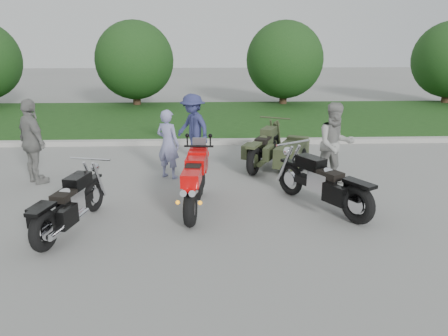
{
  "coord_description": "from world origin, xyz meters",
  "views": [
    {
      "loc": [
        0.27,
        -7.44,
        3.3
      ],
      "look_at": [
        0.61,
        0.77,
        0.8
      ],
      "focal_mm": 35.0,
      "sensor_mm": 36.0,
      "label": 1
    }
  ],
  "objects_px": {
    "sportbike_red": "(195,180)",
    "person_denim": "(193,127)",
    "cruiser_right": "(326,185)",
    "person_grey": "(335,144)",
    "cruiser_sidecar": "(280,152)",
    "person_stripe": "(168,144)",
    "person_back": "(33,142)",
    "cruiser_left": "(68,207)"
  },
  "relations": [
    {
      "from": "person_grey",
      "to": "person_denim",
      "type": "bearing_deg",
      "value": 138.58
    },
    {
      "from": "person_stripe",
      "to": "person_back",
      "type": "xyz_separation_m",
      "value": [
        -3.04,
        -0.28,
        0.15
      ]
    },
    {
      "from": "sportbike_red",
      "to": "person_denim",
      "type": "relative_size",
      "value": 1.24
    },
    {
      "from": "sportbike_red",
      "to": "cruiser_left",
      "type": "relative_size",
      "value": 0.97
    },
    {
      "from": "sportbike_red",
      "to": "person_denim",
      "type": "height_order",
      "value": "person_denim"
    },
    {
      "from": "sportbike_red",
      "to": "cruiser_sidecar",
      "type": "bearing_deg",
      "value": 57.81
    },
    {
      "from": "sportbike_red",
      "to": "person_grey",
      "type": "relative_size",
      "value": 1.19
    },
    {
      "from": "cruiser_right",
      "to": "person_denim",
      "type": "bearing_deg",
      "value": 94.8
    },
    {
      "from": "sportbike_red",
      "to": "cruiser_right",
      "type": "height_order",
      "value": "sportbike_red"
    },
    {
      "from": "sportbike_red",
      "to": "person_grey",
      "type": "height_order",
      "value": "person_grey"
    },
    {
      "from": "cruiser_left",
      "to": "person_stripe",
      "type": "xyz_separation_m",
      "value": [
        1.5,
        2.97,
        0.37
      ]
    },
    {
      "from": "cruiser_sidecar",
      "to": "person_grey",
      "type": "xyz_separation_m",
      "value": [
        1.03,
        -1.26,
        0.5
      ]
    },
    {
      "from": "person_back",
      "to": "person_stripe",
      "type": "bearing_deg",
      "value": -127.9
    },
    {
      "from": "cruiser_right",
      "to": "person_denim",
      "type": "relative_size",
      "value": 1.25
    },
    {
      "from": "cruiser_sidecar",
      "to": "cruiser_left",
      "type": "bearing_deg",
      "value": -114.83
    },
    {
      "from": "cruiser_right",
      "to": "person_stripe",
      "type": "distance_m",
      "value": 3.9
    },
    {
      "from": "cruiser_left",
      "to": "cruiser_right",
      "type": "xyz_separation_m",
      "value": [
        4.72,
        0.8,
        0.04
      ]
    },
    {
      "from": "person_stripe",
      "to": "cruiser_sidecar",
      "type": "bearing_deg",
      "value": -136.69
    },
    {
      "from": "person_grey",
      "to": "person_denim",
      "type": "relative_size",
      "value": 1.04
    },
    {
      "from": "person_denim",
      "to": "cruiser_right",
      "type": "bearing_deg",
      "value": -5.56
    },
    {
      "from": "cruiser_sidecar",
      "to": "sportbike_red",
      "type": "bearing_deg",
      "value": -102.39
    },
    {
      "from": "cruiser_right",
      "to": "person_back",
      "type": "relative_size",
      "value": 1.15
    },
    {
      "from": "cruiser_left",
      "to": "cruiser_sidecar",
      "type": "bearing_deg",
      "value": 53.44
    },
    {
      "from": "sportbike_red",
      "to": "person_grey",
      "type": "distance_m",
      "value": 3.49
    },
    {
      "from": "cruiser_sidecar",
      "to": "cruiser_right",
      "type": "bearing_deg",
      "value": -55.92
    },
    {
      "from": "person_grey",
      "to": "person_denim",
      "type": "distance_m",
      "value": 3.94
    },
    {
      "from": "cruiser_sidecar",
      "to": "person_denim",
      "type": "xyz_separation_m",
      "value": [
        -2.24,
        0.94,
        0.46
      ]
    },
    {
      "from": "sportbike_red",
      "to": "cruiser_right",
      "type": "bearing_deg",
      "value": 4.37
    },
    {
      "from": "sportbike_red",
      "to": "cruiser_left",
      "type": "distance_m",
      "value": 2.34
    },
    {
      "from": "person_grey",
      "to": "cruiser_sidecar",
      "type": "bearing_deg",
      "value": 121.74
    },
    {
      "from": "cruiser_left",
      "to": "cruiser_sidecar",
      "type": "xyz_separation_m",
      "value": [
        4.29,
        3.59,
        -0.01
      ]
    },
    {
      "from": "person_stripe",
      "to": "person_grey",
      "type": "height_order",
      "value": "person_grey"
    },
    {
      "from": "cruiser_left",
      "to": "person_stripe",
      "type": "distance_m",
      "value": 3.35
    },
    {
      "from": "sportbike_red",
      "to": "person_denim",
      "type": "xyz_separation_m",
      "value": [
        -0.13,
        3.69,
        0.28
      ]
    },
    {
      "from": "person_stripe",
      "to": "cruiser_left",
      "type": "bearing_deg",
      "value": 94.07
    },
    {
      "from": "sportbike_red",
      "to": "person_back",
      "type": "bearing_deg",
      "value": 159.01
    },
    {
      "from": "cruiser_right",
      "to": "cruiser_sidecar",
      "type": "distance_m",
      "value": 2.83
    },
    {
      "from": "person_stripe",
      "to": "person_back",
      "type": "distance_m",
      "value": 3.06
    },
    {
      "from": "cruiser_right",
      "to": "person_back",
      "type": "bearing_deg",
      "value": 132.38
    },
    {
      "from": "person_grey",
      "to": "sportbike_red",
      "type": "bearing_deg",
      "value": -162.16
    },
    {
      "from": "sportbike_red",
      "to": "cruiser_sidecar",
      "type": "height_order",
      "value": "sportbike_red"
    },
    {
      "from": "sportbike_red",
      "to": "person_stripe",
      "type": "distance_m",
      "value": 2.24
    }
  ]
}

